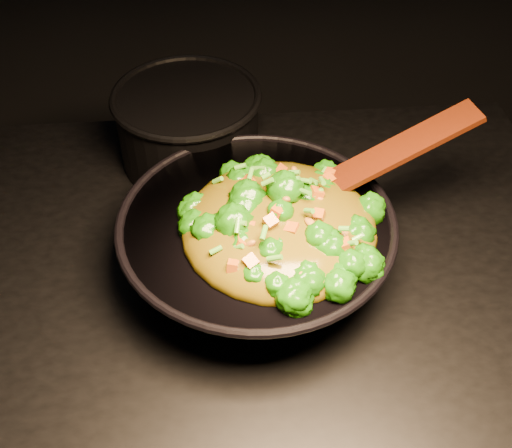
{
  "coord_description": "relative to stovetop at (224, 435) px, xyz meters",
  "views": [
    {
      "loc": [
        0.02,
        -0.61,
        1.65
      ],
      "look_at": [
        0.07,
        0.04,
        0.99
      ],
      "focal_mm": 45.0,
      "sensor_mm": 36.0,
      "label": 1
    }
  ],
  "objects": [
    {
      "name": "wok",
      "position": [
        0.07,
        0.03,
        0.5
      ],
      "size": [
        0.5,
        0.5,
        0.11
      ],
      "primitive_type": null,
      "rotation": [
        0.0,
        0.0,
        0.38
      ],
      "color": "black",
      "rests_on": "stovetop"
    },
    {
      "name": "back_pot",
      "position": [
        -0.03,
        0.32,
        0.52
      ],
      "size": [
        0.28,
        0.28,
        0.14
      ],
      "primitive_type": "cylinder",
      "rotation": [
        0.0,
        0.0,
        0.14
      ],
      "color": "black",
      "rests_on": "stovetop"
    },
    {
      "name": "stir_fry",
      "position": [
        0.1,
        0.01,
        0.61
      ],
      "size": [
        0.33,
        0.33,
        0.09
      ],
      "primitive_type": null,
      "rotation": [
        0.0,
        0.0,
        0.23
      ],
      "color": "#1D6907",
      "rests_on": "wok"
    },
    {
      "name": "spatula",
      "position": [
        0.24,
        0.09,
        0.61
      ],
      "size": [
        0.31,
        0.11,
        0.13
      ],
      "primitive_type": "cube",
      "rotation": [
        0.0,
        -0.38,
        0.21
      ],
      "color": "#371507",
      "rests_on": "wok"
    },
    {
      "name": "stovetop",
      "position": [
        0.0,
        0.0,
        0.0
      ],
      "size": [
        1.2,
        0.9,
        0.9
      ],
      "primitive_type": "cube",
      "color": "black",
      "rests_on": "ground"
    }
  ]
}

